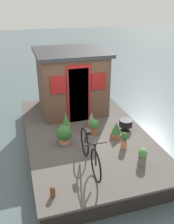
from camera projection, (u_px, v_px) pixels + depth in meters
ground_plane at (85, 145)px, 7.30m from camera, size 60.00×60.00×0.00m
houseboat_deck at (85, 138)px, 7.19m from camera, size 5.51×3.35×0.49m
houseboat_cabin at (71, 81)px, 8.07m from camera, size 2.16×2.24×2.02m
bicycle at (90, 151)px, 5.45m from camera, size 1.68×0.50×0.86m
potted_plant_lavender at (142, 156)px, 5.59m from camera, size 0.21×0.21×0.42m
potted_plant_fern at (116, 131)px, 6.64m from camera, size 0.31×0.31×0.47m
potted_plant_succulent at (124, 140)px, 6.18m from camera, size 0.16×0.16×0.47m
potted_plant_rosemary at (64, 134)px, 6.38m from camera, size 0.43×0.43×0.51m
potted_plant_ivy at (66, 122)px, 6.95m from camera, size 0.24×0.24×0.60m
potted_plant_geranium at (94, 126)px, 6.80m from camera, size 0.23×0.23×0.47m
potted_plant_mint at (91, 120)px, 7.19m from camera, size 0.21×0.21×0.51m
charcoal_grill at (126, 123)px, 7.03m from camera, size 0.39×0.39×0.33m
mooring_bollard at (53, 191)px, 4.70m from camera, size 0.11×0.11×0.24m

